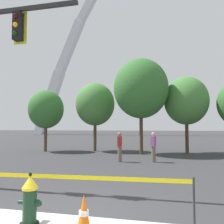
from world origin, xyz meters
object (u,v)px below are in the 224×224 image
(pedestrian_standing_center, at_px, (153,147))
(fire_hydrant, at_px, (30,200))
(pedestrian_walking_right, at_px, (120,147))
(monument_arch, at_px, (156,42))
(traffic_cone_mid_sidewalk, at_px, (84,216))

(pedestrian_standing_center, bearing_deg, fire_hydrant, -102.15)
(fire_hydrant, xyz_separation_m, pedestrian_walking_right, (0.10, 8.46, 0.35))
(fire_hydrant, relative_size, monument_arch, 0.02)
(pedestrian_standing_center, height_order, pedestrian_walking_right, same)
(monument_arch, relative_size, pedestrian_standing_center, 38.93)
(pedestrian_standing_center, bearing_deg, pedestrian_walking_right, -170.48)
(monument_arch, height_order, pedestrian_standing_center, monument_arch)
(fire_hydrant, height_order, monument_arch, monument_arch)
(fire_hydrant, distance_m, pedestrian_standing_center, 8.97)
(monument_arch, xyz_separation_m, pedestrian_walking_right, (-0.41, -42.87, -20.94))
(monument_arch, xyz_separation_m, pedestrian_standing_center, (1.38, -42.57, -20.94))
(monument_arch, bearing_deg, pedestrian_standing_center, -88.15)
(fire_hydrant, relative_size, traffic_cone_mid_sidewalk, 1.36)
(pedestrian_standing_center, bearing_deg, monument_arch, 91.85)
(traffic_cone_mid_sidewalk, bearing_deg, pedestrian_walking_right, 97.06)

